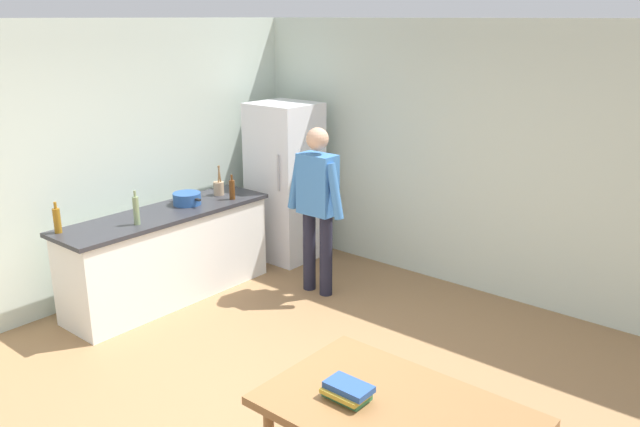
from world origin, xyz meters
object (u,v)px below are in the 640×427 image
cooking_pot (187,199)px  person (317,200)px  utensil_jar (219,188)px  refrigerator (285,182)px  bottle_beer_brown (232,189)px  bottle_oil_amber (57,220)px  book_stack (347,391)px  dining_table (396,420)px  bottle_vinegar_tall (136,210)px

cooking_pot → person: bearing=34.6°
utensil_jar → person: bearing=15.1°
refrigerator → cooking_pot: refrigerator is taller
bottle_beer_brown → person: bearing=20.2°
refrigerator → person: (0.95, -0.55, 0.08)m
utensil_jar → bottle_beer_brown: 0.24m
refrigerator → utensil_jar: (-0.16, -0.85, 0.08)m
bottle_oil_amber → cooking_pot: bearing=82.5°
refrigerator → book_stack: refrigerator is taller
person → refrigerator: bearing=149.8°
cooking_pot → bottle_oil_amber: size_ratio=1.43×
dining_table → book_stack: 0.30m
bottle_oil_amber → utensil_jar: bearing=85.4°
person → book_stack: person is taller
bottle_beer_brown → bottle_oil_amber: bearing=-102.4°
refrigerator → dining_table: 4.27m
person → bottle_vinegar_tall: person is taller
person → bottle_oil_amber: bearing=-121.6°
person → bottle_beer_brown: 0.94m
bottle_vinegar_tall → bottle_oil_amber: bearing=-119.9°
person → dining_table: 3.20m
bottle_beer_brown → bottle_oil_amber: bottle_oil_amber is taller
bottle_beer_brown → utensil_jar: bearing=174.1°
dining_table → utensil_jar: utensil_jar is taller
dining_table → bottle_beer_brown: bearing=150.6°
bottle_beer_brown → bottle_vinegar_tall: bottle_vinegar_tall is taller
bottle_oil_amber → person: bearing=58.4°
refrigerator → person: size_ratio=1.06×
cooking_pot → refrigerator: bearing=84.1°
utensil_jar → bottle_vinegar_tall: bearing=-80.5°
dining_table → bottle_beer_brown: (-3.23, 1.82, 0.33)m
bottle_oil_amber → book_stack: bearing=-3.7°
dining_table → person: bearing=137.6°
person → utensil_jar: 1.15m
refrigerator → utensil_jar: refrigerator is taller
refrigerator → bottle_vinegar_tall: 2.01m
refrigerator → dining_table: (3.30, -2.70, -0.23)m
refrigerator → bottle_beer_brown: (0.07, -0.88, 0.11)m
bottle_oil_amber → bottle_vinegar_tall: 0.67m
refrigerator → cooking_pot: size_ratio=4.50×
refrigerator → bottle_beer_brown: bearing=-85.3°
cooking_pot → bottle_oil_amber: (-0.17, -1.29, 0.06)m
dining_table → bottle_oil_amber: 3.62m
dining_table → bottle_oil_amber: (-3.60, 0.11, 0.34)m
cooking_pot → bottle_beer_brown: bearing=64.0°
refrigerator → book_stack: size_ratio=6.96×
cooking_pot → book_stack: bearing=-25.2°
refrigerator → bottle_beer_brown: size_ratio=6.92×
book_stack → utensil_jar: bearing=148.8°
person → utensil_jar: person is taller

